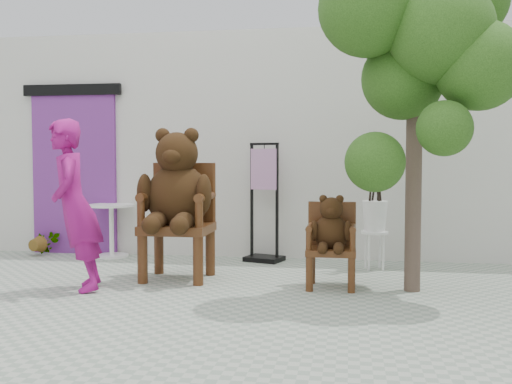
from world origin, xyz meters
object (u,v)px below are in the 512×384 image
at_px(chair_big, 177,195).
at_px(cafe_table, 111,224).
at_px(stool_bucket, 375,215).
at_px(chair_small, 331,234).
at_px(tree, 421,48).
at_px(person, 75,206).
at_px(display_stand, 264,216).

relative_size(chair_big, cafe_table, 2.34).
bearing_deg(stool_bucket, chair_big, -156.81).
bearing_deg(chair_small, chair_big, 173.77).
bearing_deg(chair_small, stool_bucket, 66.64).
distance_m(stool_bucket, tree, 2.17).
bearing_deg(chair_big, chair_small, -6.23).
bearing_deg(stool_bucket, cafe_table, 174.23).
height_order(cafe_table, tree, tree).
bearing_deg(chair_small, cafe_table, 153.92).
xyz_separation_m(person, stool_bucket, (2.98, 1.64, -0.21)).
xyz_separation_m(chair_big, tree, (2.51, -0.34, 1.45)).
relative_size(chair_small, person, 0.56).
relative_size(stool_bucket, tree, 0.45).
distance_m(chair_big, cafe_table, 1.87).
relative_size(person, stool_bucket, 1.17).
distance_m(chair_small, cafe_table, 3.30).
xyz_separation_m(chair_small, display_stand, (-0.90, 1.45, 0.03)).
distance_m(chair_big, chair_small, 1.72).
xyz_separation_m(chair_small, stool_bucket, (0.48, 1.10, 0.09)).
relative_size(person, tree, 0.53).
relative_size(chair_big, tree, 0.51).
relative_size(chair_big, display_stand, 1.09).
bearing_deg(person, display_stand, 117.68).
bearing_deg(person, chair_big, 107.53).
bearing_deg(cafe_table, tree, -22.96).
bearing_deg(display_stand, stool_bucket, 4.15).
height_order(chair_small, person, person).
distance_m(cafe_table, display_stand, 2.07).
distance_m(cafe_table, stool_bucket, 3.46).
xyz_separation_m(cafe_table, display_stand, (2.06, -0.00, 0.14)).
relative_size(display_stand, tree, 0.47).
relative_size(chair_small, display_stand, 0.63).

